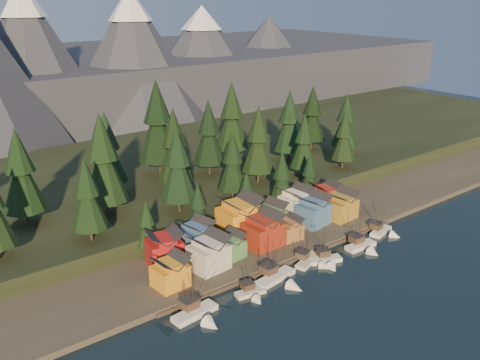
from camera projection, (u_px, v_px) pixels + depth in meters
ground at (333, 287)px, 128.45m from camera, size 500.00×500.00×0.00m
shore_strip at (233, 228)px, 157.88m from camera, size 400.00×50.00×1.50m
hillside at (150, 177)px, 194.22m from camera, size 420.00×100.00×6.00m
dock at (287, 259)px, 140.53m from camera, size 80.00×4.00×1.00m
mountain_ridge at (23, 73)px, 275.67m from camera, size 560.00×190.00×90.00m
boat_0 at (198, 308)px, 115.55m from camera, size 11.18×12.01×12.86m
boat_1 at (252, 289)px, 123.91m from camera, size 7.80×8.33×9.79m
boat_2 at (280, 274)px, 129.88m from camera, size 12.46×13.30×12.49m
boat_3 at (312, 257)px, 138.41m from camera, size 10.01×10.43×10.79m
boat_4 at (327, 256)px, 138.70m from camera, size 9.18×9.73×11.04m
boat_5 at (364, 242)px, 146.13m from camera, size 9.59×10.31×11.89m
boat_6 at (384, 227)px, 155.21m from camera, size 9.06×9.67×11.39m
house_front_0 at (170, 271)px, 124.83m from camera, size 8.02×7.63×7.58m
house_front_1 at (209, 251)px, 132.44m from camera, size 9.47×9.16×8.97m
house_front_2 at (229, 245)px, 138.35m from camera, size 7.68×7.73×6.77m
house_front_3 at (263, 229)px, 144.30m from camera, size 9.57×9.15×9.41m
house_front_4 at (289, 227)px, 148.97m from camera, size 6.63×7.09×6.39m
house_front_5 at (313, 209)px, 157.35m from camera, size 9.70×9.01×9.20m
house_front_6 at (341, 204)px, 161.85m from camera, size 9.11×8.67×8.58m
house_back_0 at (164, 247)px, 134.68m from camera, size 9.80×9.55×9.05m
house_back_1 at (196, 235)px, 141.27m from camera, size 8.84×8.92×8.71m
house_back_2 at (239, 215)px, 150.57m from camera, size 10.97×10.13×11.27m
house_back_3 at (269, 217)px, 152.38m from camera, size 9.87×9.06×8.92m
house_back_4 at (296, 201)px, 162.71m from camera, size 8.97×8.64×9.39m
house_back_5 at (326, 196)px, 168.09m from camera, size 9.14×9.21×8.78m
tree_hill_1 at (21, 173)px, 142.85m from camera, size 11.86×11.86×27.63m
tree_hill_2 at (87, 196)px, 134.75m from camera, size 9.64×9.64×22.45m
tree_hill_3 at (103, 161)px, 147.96m from camera, size 13.04×13.04×30.39m
tree_hill_4 at (107, 150)px, 164.36m from camera, size 11.55×11.55×26.91m
tree_hill_5 at (178, 166)px, 151.81m from camera, size 11.02×11.02×25.67m
tree_hill_6 at (174, 146)px, 167.26m from camera, size 11.72×11.72×27.31m
tree_hill_7 at (232, 163)px, 161.46m from camera, size 9.35×9.35×21.79m
tree_hill_8 at (209, 134)px, 183.02m from camera, size 11.36×11.36×26.46m
tree_hill_9 at (258, 141)px, 175.06m from camera, size 11.29×11.29×26.30m
tree_hill_10 at (232, 118)px, 197.56m from camera, size 12.84×12.84×29.90m
tree_hill_11 at (304, 143)px, 181.34m from camera, size 9.56×9.56×22.27m
tree_hill_12 at (289, 123)px, 196.95m from camera, size 11.60×11.60×27.01m
tree_hill_13 at (344, 137)px, 190.49m from camera, size 9.02×9.02×21.01m
tree_hill_14 at (312, 115)px, 212.02m from camera, size 11.10×11.10×25.86m
tree_hill_15 at (158, 124)px, 181.03m from camera, size 14.41×14.41×33.57m
tree_hill_17 at (346, 122)px, 204.23m from camera, size 10.44×10.44×24.31m
tree_shore_0 at (147, 225)px, 138.64m from camera, size 6.50×6.50×15.14m
tree_shore_1 at (198, 208)px, 147.65m from camera, size 7.05×7.05×16.42m
tree_shore_2 at (246, 195)px, 157.54m from camera, size 6.88×6.88×16.04m
tree_shore_3 at (282, 178)px, 164.95m from camera, size 8.45×8.45×19.68m
tree_shore_4 at (309, 176)px, 172.43m from camera, size 7.18×7.18×16.74m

